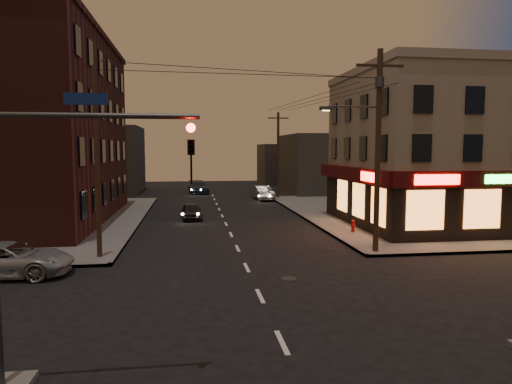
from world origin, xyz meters
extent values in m
plane|color=black|center=(0.00, 0.00, 0.00)|extent=(120.00, 120.00, 0.00)
cube|color=#514F4C|center=(18.00, 19.00, 0.07)|extent=(24.00, 28.00, 0.15)
cube|color=gray|center=(16.00, 13.50, 5.15)|extent=(15.00, 12.00, 10.00)
cube|color=gray|center=(16.00, 13.50, 10.40)|extent=(15.20, 12.20, 0.50)
cube|color=black|center=(8.55, 13.50, 1.85)|extent=(0.25, 12.12, 3.40)
cube|color=#400A0A|center=(8.25, 13.50, 3.65)|extent=(0.50, 12.60, 0.90)
cube|color=#FF140C|center=(10.70, 6.98, 3.65)|extent=(2.60, 0.06, 0.55)
cube|color=#26FF3F|center=(14.70, 6.98, 3.65)|extent=(2.40, 0.06, 0.50)
cube|color=#FF140C|center=(7.98, 9.70, 3.65)|extent=(0.06, 2.60, 0.55)
cube|color=orange|center=(15.40, 7.40, 1.95)|extent=(12.40, 0.08, 2.20)
cube|color=orange|center=(8.40, 12.50, 1.95)|extent=(0.08, 8.40, 2.20)
cube|color=#441B15|center=(-14.50, 19.00, 6.65)|extent=(12.00, 20.00, 13.00)
cube|color=#3F3D3A|center=(14.00, 38.00, 3.50)|extent=(10.00, 12.00, 7.00)
cube|color=#3F3D3A|center=(-13.00, 42.00, 4.00)|extent=(9.00, 10.00, 8.00)
cube|color=#3F3D3A|center=(12.00, 52.00, 3.00)|extent=(8.00, 8.00, 6.00)
cylinder|color=#382619|center=(6.80, 5.80, 5.15)|extent=(0.28, 0.28, 10.00)
cube|color=#382619|center=(6.80, 5.80, 9.35)|extent=(2.40, 0.12, 0.12)
cylinder|color=#333538|center=(6.80, 5.80, 8.55)|extent=(0.44, 0.44, 0.50)
cylinder|color=#333538|center=(5.50, 5.80, 7.35)|extent=(2.60, 0.10, 0.10)
cube|color=#333538|center=(4.10, 5.80, 7.25)|extent=(0.60, 0.25, 0.18)
cube|color=#FFD88C|center=(4.10, 5.80, 7.15)|extent=(0.35, 0.15, 0.04)
cylinder|color=#382619|center=(6.80, 32.00, 4.65)|extent=(0.26, 0.26, 9.00)
cylinder|color=#382619|center=(-6.80, 6.50, 4.65)|extent=(0.24, 0.24, 9.00)
cylinder|color=#333538|center=(-4.40, -5.60, 6.00)|extent=(4.40, 0.12, 0.12)
imported|color=black|center=(-2.40, -5.60, 5.50)|extent=(0.16, 0.20, 1.00)
sphere|color=#FF0C05|center=(-2.40, -5.72, 5.75)|extent=(0.20, 0.20, 0.20)
cube|color=navy|center=(-4.60, -5.60, 6.35)|extent=(0.90, 0.05, 0.25)
imported|color=#909398|center=(-9.99, 4.00, 0.72)|extent=(5.23, 2.56, 1.43)
imported|color=black|center=(-2.41, 18.59, 0.61)|extent=(1.66, 3.68, 1.23)
imported|color=slate|center=(5.00, 30.91, 0.74)|extent=(1.98, 4.61, 1.48)
imported|color=#192333|center=(-1.55, 38.97, 0.73)|extent=(2.63, 5.24, 1.46)
cylinder|color=maroon|center=(7.54, 11.06, 0.46)|extent=(0.28, 0.28, 0.61)
sphere|color=maroon|center=(7.54, 11.06, 0.79)|extent=(0.24, 0.24, 0.24)
cylinder|color=maroon|center=(7.54, 11.06, 0.58)|extent=(0.35, 0.22, 0.12)
cylinder|color=maroon|center=(7.54, 11.06, 0.58)|extent=(0.22, 0.35, 0.12)
camera|label=1|loc=(-2.41, -15.83, 5.29)|focal=32.00mm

